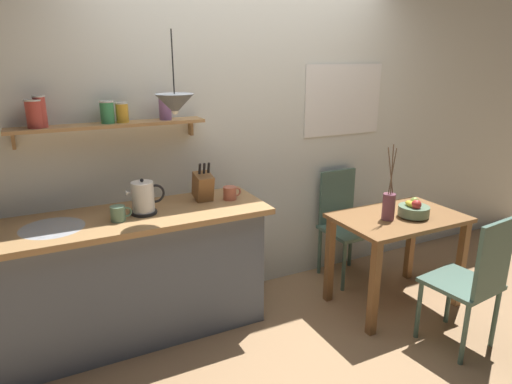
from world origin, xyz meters
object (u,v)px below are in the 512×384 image
at_px(dining_chair_near, 474,278).
at_px(coffee_mug_by_sink, 118,213).
at_px(dining_chair_far, 343,220).
at_px(electric_kettle, 144,198).
at_px(twig_vase, 389,205).
at_px(knife_block, 203,186).
at_px(dining_table, 397,232).
at_px(pendant_lamp, 175,104).
at_px(fruit_bowl, 414,210).
at_px(coffee_mug_spare, 230,193).

distance_m(dining_chair_near, coffee_mug_by_sink, 2.31).
xyz_separation_m(dining_chair_far, coffee_mug_by_sink, (-1.93, -0.20, 0.43)).
bearing_deg(coffee_mug_by_sink, electric_kettle, 19.67).
relative_size(dining_chair_far, twig_vase, 1.68).
height_order(dining_chair_far, knife_block, knife_block).
distance_m(dining_table, knife_block, 1.52).
height_order(electric_kettle, pendant_lamp, pendant_lamp).
xyz_separation_m(fruit_bowl, pendant_lamp, (-1.68, 0.39, 0.82)).
xyz_separation_m(knife_block, coffee_mug_spare, (0.18, -0.06, -0.06)).
distance_m(dining_table, electric_kettle, 1.91).
distance_m(dining_chair_near, twig_vase, 0.74).
bearing_deg(dining_chair_far, twig_vase, -97.02).
bearing_deg(coffee_mug_spare, fruit_bowl, -23.46).
height_order(dining_table, twig_vase, twig_vase).
xyz_separation_m(dining_table, pendant_lamp, (-1.60, 0.33, 1.01)).
bearing_deg(electric_kettle, coffee_mug_spare, 2.68).
distance_m(fruit_bowl, coffee_mug_by_sink, 2.12).
distance_m(fruit_bowl, electric_kettle, 1.97).
bearing_deg(electric_kettle, knife_block, 11.64).
relative_size(coffee_mug_by_sink, pendant_lamp, 0.27).
height_order(dining_chair_far, coffee_mug_by_sink, coffee_mug_by_sink).
distance_m(electric_kettle, knife_block, 0.45).
relative_size(dining_chair_far, electric_kettle, 3.70).
height_order(fruit_bowl, knife_block, knife_block).
xyz_separation_m(fruit_bowl, twig_vase, (-0.21, 0.05, 0.05)).
distance_m(coffee_mug_by_sink, coffee_mug_spare, 0.81).
xyz_separation_m(electric_kettle, coffee_mug_by_sink, (-0.18, -0.06, -0.06)).
height_order(knife_block, coffee_mug_spare, knife_block).
height_order(dining_chair_near, pendant_lamp, pendant_lamp).
bearing_deg(coffee_mug_spare, coffee_mug_by_sink, -173.43).
bearing_deg(fruit_bowl, dining_chair_near, -94.76).
distance_m(twig_vase, coffee_mug_spare, 1.17).
height_order(electric_kettle, coffee_mug_spare, electric_kettle).
relative_size(knife_block, pendant_lamp, 0.57).
bearing_deg(electric_kettle, dining_chair_far, 4.48).
bearing_deg(pendant_lamp, twig_vase, -13.21).
relative_size(dining_chair_far, knife_block, 3.32).
bearing_deg(coffee_mug_by_sink, coffee_mug_spare, 6.57).
height_order(dining_chair_near, knife_block, knife_block).
bearing_deg(twig_vase, knife_block, 155.50).
distance_m(knife_block, pendant_lamp, 0.69).
bearing_deg(coffee_mug_spare, dining_chair_near, -43.61).
bearing_deg(dining_chair_near, coffee_mug_by_sink, 152.27).
height_order(twig_vase, coffee_mug_spare, twig_vase).
distance_m(dining_chair_far, knife_block, 1.40).
xyz_separation_m(dining_table, twig_vase, (-0.13, -0.02, 0.24)).
bearing_deg(fruit_bowl, coffee_mug_by_sink, 167.61).
xyz_separation_m(dining_chair_near, knife_block, (-1.39, 1.21, 0.49)).
bearing_deg(electric_kettle, dining_chair_near, -31.42).
height_order(coffee_mug_spare, pendant_lamp, pendant_lamp).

